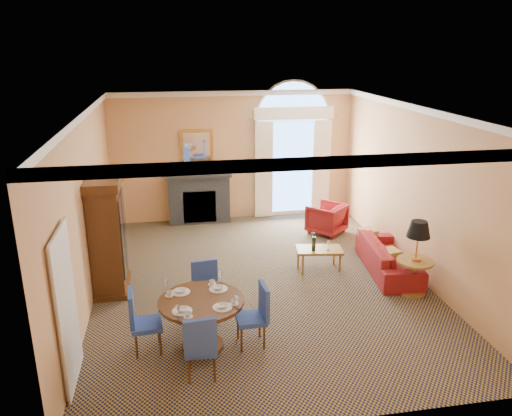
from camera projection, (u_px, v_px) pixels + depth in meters
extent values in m
plane|color=#12153B|center=(261.00, 282.00, 9.39)|extent=(7.50, 7.50, 0.00)
cube|color=tan|center=(233.00, 156.00, 12.40)|extent=(6.00, 0.04, 3.20)
cube|color=tan|center=(86.00, 210.00, 8.39)|extent=(0.04, 7.50, 3.20)
cube|color=tan|center=(417.00, 192.00, 9.39)|extent=(0.04, 7.50, 3.20)
cube|color=white|center=(261.00, 110.00, 8.39)|extent=(6.00, 7.50, 0.04)
cube|color=white|center=(261.00, 114.00, 8.41)|extent=(6.00, 7.50, 0.12)
cube|color=white|center=(67.00, 311.00, 6.33)|extent=(0.08, 0.90, 2.06)
cube|color=#32373C|center=(199.00, 199.00, 12.37)|extent=(1.50, 0.40, 1.20)
cube|color=#32373C|center=(198.00, 174.00, 12.15)|extent=(1.60, 0.46, 0.08)
cube|color=gold|center=(197.00, 150.00, 12.16)|extent=(0.80, 0.04, 1.00)
cube|color=white|center=(197.00, 150.00, 12.14)|extent=(0.64, 0.02, 0.84)
cube|color=white|center=(292.00, 168.00, 12.74)|extent=(1.90, 0.04, 2.50)
cube|color=#80A7D6|center=(292.00, 168.00, 12.73)|extent=(1.70, 0.02, 2.30)
cylinder|color=white|center=(293.00, 119.00, 12.34)|extent=(1.90, 0.04, 1.90)
cube|color=white|center=(264.00, 170.00, 12.50)|extent=(0.45, 0.06, 2.45)
cube|color=white|center=(321.00, 168.00, 12.75)|extent=(0.45, 0.06, 2.45)
cube|color=white|center=(294.00, 113.00, 12.19)|extent=(2.00, 0.08, 0.30)
cube|color=#40230E|center=(108.00, 239.00, 8.84)|extent=(0.53, 0.97, 1.93)
cube|color=#40230E|center=(102.00, 182.00, 8.52)|extent=(0.60, 1.06, 0.15)
cube|color=#40230E|center=(113.00, 286.00, 9.13)|extent=(0.60, 1.06, 0.10)
cylinder|color=#40230E|center=(201.00, 301.00, 7.14)|extent=(1.24, 1.24, 0.05)
cylinder|color=#40230E|center=(202.00, 325.00, 7.26)|extent=(0.16, 0.16, 0.73)
cylinder|color=#40230E|center=(203.00, 345.00, 7.36)|extent=(0.62, 0.62, 0.06)
cylinder|color=white|center=(218.00, 289.00, 7.43)|extent=(0.28, 0.28, 0.01)
imported|color=white|center=(218.00, 288.00, 7.42)|extent=(0.15, 0.15, 0.04)
imported|color=white|center=(212.00, 282.00, 7.57)|extent=(0.09, 0.09, 0.07)
cylinder|color=white|center=(181.00, 292.00, 7.34)|extent=(0.28, 0.28, 0.01)
imported|color=white|center=(181.00, 291.00, 7.33)|extent=(0.15, 0.15, 0.04)
imported|color=white|center=(169.00, 293.00, 7.23)|extent=(0.09, 0.09, 0.07)
cylinder|color=white|center=(182.00, 311.00, 6.82)|extent=(0.28, 0.28, 0.01)
imported|color=white|center=(182.00, 309.00, 6.81)|extent=(0.15, 0.15, 0.04)
imported|color=white|center=(188.00, 314.00, 6.66)|extent=(0.09, 0.09, 0.07)
cylinder|color=white|center=(222.00, 307.00, 6.91)|extent=(0.28, 0.28, 0.01)
imported|color=white|center=(222.00, 306.00, 6.91)|extent=(0.15, 0.15, 0.04)
imported|color=white|center=(234.00, 301.00, 7.00)|extent=(0.09, 0.09, 0.07)
cube|color=#27459C|center=(204.00, 296.00, 7.98)|extent=(0.48, 0.48, 0.07)
cube|color=#27459C|center=(204.00, 275.00, 8.07)|extent=(0.43, 0.12, 0.51)
cylinder|color=#40230E|center=(213.00, 302.00, 8.25)|extent=(0.03, 0.03, 0.39)
cylinder|color=#40230E|center=(193.00, 305.00, 8.15)|extent=(0.03, 0.03, 0.39)
cylinder|color=#40230E|center=(217.00, 312.00, 7.95)|extent=(0.03, 0.03, 0.39)
cylinder|color=#40230E|center=(197.00, 315.00, 7.85)|extent=(0.03, 0.03, 0.39)
cube|color=#27459C|center=(201.00, 347.00, 6.62)|extent=(0.45, 0.45, 0.07)
cube|color=#27459C|center=(200.00, 337.00, 6.35)|extent=(0.43, 0.10, 0.51)
cylinder|color=#40230E|center=(189.00, 371.00, 6.51)|extent=(0.03, 0.03, 0.39)
cylinder|color=#40230E|center=(215.00, 369.00, 6.55)|extent=(0.03, 0.03, 0.39)
cylinder|color=#40230E|center=(189.00, 356.00, 6.83)|extent=(0.03, 0.03, 0.39)
cylinder|color=#40230E|center=(214.00, 354.00, 6.86)|extent=(0.03, 0.03, 0.39)
cube|color=#27459C|center=(251.00, 319.00, 7.31)|extent=(0.44, 0.44, 0.07)
cube|color=#27459C|center=(264.00, 301.00, 7.25)|extent=(0.09, 0.43, 0.51)
cylinder|color=#40230E|center=(264.00, 337.00, 7.26)|extent=(0.03, 0.03, 0.39)
cylinder|color=#40230E|center=(260.00, 325.00, 7.57)|extent=(0.03, 0.03, 0.39)
cylinder|color=#40230E|center=(242.00, 340.00, 7.20)|extent=(0.03, 0.03, 0.39)
cylinder|color=#40230E|center=(238.00, 328.00, 7.51)|extent=(0.03, 0.03, 0.39)
cube|color=#27459C|center=(147.00, 325.00, 7.15)|extent=(0.46, 0.46, 0.07)
cube|color=#27459C|center=(131.00, 308.00, 7.05)|extent=(0.09, 0.43, 0.51)
cylinder|color=#40230E|center=(136.00, 334.00, 7.34)|extent=(0.03, 0.03, 0.39)
cylinder|color=#40230E|center=(137.00, 347.00, 7.03)|extent=(0.03, 0.03, 0.39)
cylinder|color=#40230E|center=(159.00, 331.00, 7.42)|extent=(0.03, 0.03, 0.39)
cylinder|color=#40230E|center=(160.00, 343.00, 7.11)|extent=(0.03, 0.03, 0.39)
imported|color=maroon|center=(389.00, 257.00, 9.74)|extent=(1.03, 2.12, 0.59)
imported|color=maroon|center=(327.00, 219.00, 11.72)|extent=(1.09, 1.09, 0.71)
cube|color=olive|center=(319.00, 250.00, 9.76)|extent=(0.95, 0.62, 0.05)
cylinder|color=olive|center=(303.00, 266.00, 9.61)|extent=(0.04, 0.04, 0.39)
cylinder|color=olive|center=(340.00, 263.00, 9.73)|extent=(0.04, 0.04, 0.39)
cylinder|color=olive|center=(298.00, 258.00, 9.94)|extent=(0.04, 0.04, 0.39)
cylinder|color=olive|center=(334.00, 256.00, 10.06)|extent=(0.04, 0.04, 0.39)
cylinder|color=olive|center=(415.00, 261.00, 8.77)|extent=(0.64, 0.64, 0.04)
cylinder|color=olive|center=(413.00, 278.00, 8.87)|extent=(0.09, 0.09, 0.60)
cylinder|color=olive|center=(412.00, 292.00, 8.96)|extent=(0.47, 0.47, 0.04)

